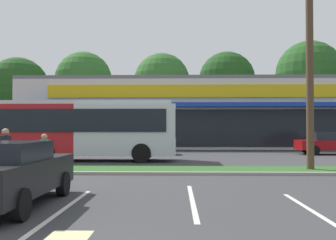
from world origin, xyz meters
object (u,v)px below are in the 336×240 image
at_px(utility_pole, 306,33).
at_px(car_4, 139,143).
at_px(pedestrian_mid, 44,156).
at_px(car_0, 330,143).
at_px(city_bus, 69,129).
at_px(pedestrian_by_pole, 5,155).
at_px(car_3, 8,173).

height_order(utility_pole, car_4, utility_pole).
bearing_deg(pedestrian_mid, car_0, 126.54).
xyz_separation_m(utility_pole, city_bus, (-11.22, 5.15, -3.95)).
bearing_deg(car_4, city_bus, -122.72).
bearing_deg(pedestrian_by_pole, car_0, -126.03).
bearing_deg(utility_pole, car_0, 64.47).
xyz_separation_m(car_3, car_4, (1.30, 17.55, -0.02)).
bearing_deg(city_bus, car_3, -80.18).
relative_size(car_3, car_4, 1.05).
xyz_separation_m(pedestrian_by_pole, pedestrian_mid, (0.95, 1.04, -0.10)).
xyz_separation_m(car_0, car_3, (-14.27, -17.85, 0.01)).
height_order(utility_pole, car_0, utility_pole).
relative_size(utility_pole, city_bus, 0.91).
distance_m(car_0, car_3, 22.85).
bearing_deg(city_bus, car_4, 57.78).
bearing_deg(utility_pole, pedestrian_by_pole, -163.92).
height_order(car_0, car_3, car_0).
relative_size(city_bus, car_0, 2.65).
relative_size(car_4, pedestrian_by_pole, 2.42).
distance_m(car_3, car_4, 17.60).
relative_size(car_3, pedestrian_by_pole, 2.54).
xyz_separation_m(utility_pole, car_4, (-7.89, 10.33, -4.96)).
distance_m(car_4, pedestrian_by_pole, 13.89).
bearing_deg(utility_pole, car_4, 127.36).
relative_size(car_0, pedestrian_by_pole, 2.49).
height_order(car_4, pedestrian_mid, pedestrian_mid).
distance_m(utility_pole, pedestrian_mid, 11.44).
height_order(city_bus, car_3, city_bus).
distance_m(utility_pole, pedestrian_by_pole, 12.47).
bearing_deg(car_3, pedestrian_mid, 10.17).
bearing_deg(car_0, city_bus, -161.40).
bearing_deg(utility_pole, pedestrian_mid, -168.02).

